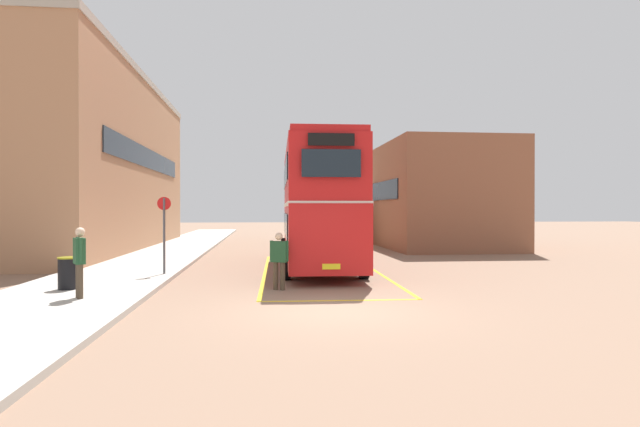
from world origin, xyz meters
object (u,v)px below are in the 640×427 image
single_deck_bus (333,218)px  litter_bin (68,273)px  pedestrian_boarding (279,257)px  bus_stop_sign (164,227)px  double_decker_bus (318,203)px  pedestrian_waiting_near (79,257)px

single_deck_bus → litter_bin: size_ratio=10.45×
pedestrian_boarding → bus_stop_sign: bus_stop_sign is taller
litter_bin → pedestrian_boarding: bearing=1.7°
double_decker_bus → single_deck_bus: 18.27m
single_deck_bus → bus_stop_sign: (-8.37, -20.33, 0.04)m
double_decker_bus → pedestrian_boarding: double_decker_bus is taller
pedestrian_boarding → litter_bin: bearing=-178.3°
double_decker_bus → single_deck_bus: size_ratio=1.18×
pedestrian_boarding → bus_stop_sign: (-3.71, 3.02, 0.75)m
double_decker_bus → pedestrian_boarding: bearing=-107.1°
double_decker_bus → single_deck_bus: double_decker_bus is taller
pedestrian_waiting_near → litter_bin: 1.82m
pedestrian_boarding → pedestrian_waiting_near: bearing=-160.6°
pedestrian_boarding → litter_bin: size_ratio=1.89×
pedestrian_boarding → litter_bin: 5.65m
pedestrian_waiting_near → bus_stop_sign: (1.12, 4.71, 0.56)m
bus_stop_sign → single_deck_bus: bearing=67.6°
double_decker_bus → pedestrian_waiting_near: 9.68m
single_deck_bus → bus_stop_sign: size_ratio=3.52×
bus_stop_sign → pedestrian_waiting_near: bearing=-103.4°
bus_stop_sign → double_decker_bus: bearing=23.6°
pedestrian_waiting_near → litter_bin: (-0.80, 1.54, -0.55)m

